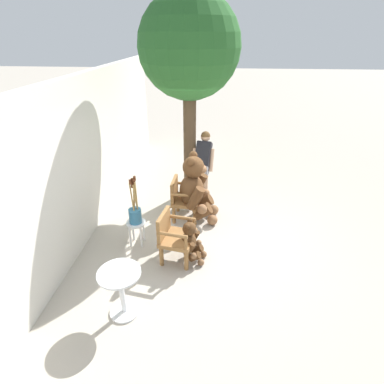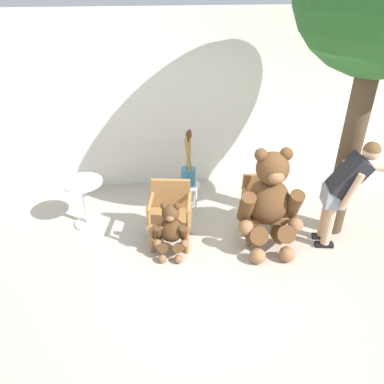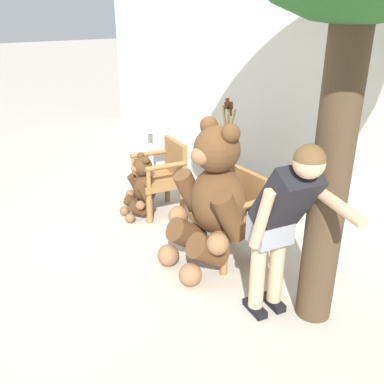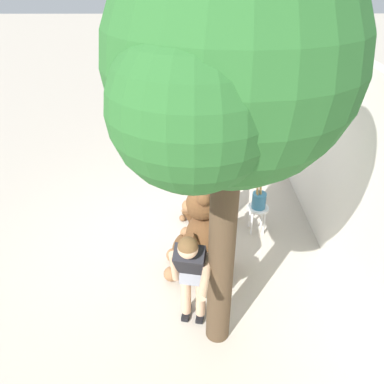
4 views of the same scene
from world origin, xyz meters
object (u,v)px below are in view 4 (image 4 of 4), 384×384
(wooden_chair_left, at_px, (212,196))
(wooden_chair_right, at_px, (217,246))
(person_visitor, at_px, (192,269))
(round_side_table, at_px, (236,164))
(teddy_bear_large, at_px, (198,233))
(brush_bucket, at_px, (259,196))
(white_stool, at_px, (258,213))
(teddy_bear_small, at_px, (195,200))
(patio_tree, at_px, (226,73))

(wooden_chair_left, height_order, wooden_chair_right, same)
(person_visitor, height_order, round_side_table, person_visitor)
(teddy_bear_large, relative_size, round_side_table, 1.95)
(brush_bucket, bearing_deg, wooden_chair_left, -114.76)
(person_visitor, height_order, white_stool, person_visitor)
(wooden_chair_right, relative_size, teddy_bear_small, 1.13)
(patio_tree, bearing_deg, white_stool, 158.68)
(white_stool, height_order, round_side_table, round_side_table)
(wooden_chair_right, distance_m, person_visitor, 1.08)
(wooden_chair_left, distance_m, patio_tree, 3.57)
(wooden_chair_right, height_order, round_side_table, wooden_chair_right)
(round_side_table, bearing_deg, white_stool, 7.30)
(round_side_table, distance_m, patio_tree, 4.51)
(wooden_chair_left, xyz_separation_m, person_visitor, (2.19, -0.35, 0.44))
(wooden_chair_left, relative_size, teddy_bear_small, 1.13)
(teddy_bear_large, bearing_deg, teddy_bear_small, -178.88)
(teddy_bear_small, xyz_separation_m, white_stool, (0.35, 1.00, -0.02))
(wooden_chair_right, distance_m, teddy_bear_large, 0.34)
(person_visitor, distance_m, patio_tree, 2.21)
(teddy_bear_small, bearing_deg, round_side_table, 145.28)
(wooden_chair_left, relative_size, person_visitor, 0.57)
(person_visitor, height_order, patio_tree, patio_tree)
(teddy_bear_large, distance_m, patio_tree, 2.67)
(teddy_bear_large, bearing_deg, wooden_chair_left, 168.54)
(teddy_bear_large, distance_m, round_side_table, 2.58)
(wooden_chair_right, xyz_separation_m, brush_bucket, (-0.94, 0.72, 0.21))
(wooden_chair_right, relative_size, teddy_bear_large, 0.61)
(teddy_bear_small, distance_m, brush_bucket, 1.10)
(white_stool, bearing_deg, teddy_bear_small, -109.08)
(patio_tree, bearing_deg, teddy_bear_large, -171.97)
(patio_tree, bearing_deg, brush_bucket, 158.74)
(teddy_bear_small, xyz_separation_m, patio_tree, (2.44, 0.19, 2.71))
(teddy_bear_large, bearing_deg, wooden_chair_right, 88.77)
(wooden_chair_left, bearing_deg, wooden_chair_right, 0.03)
(brush_bucket, bearing_deg, round_side_table, -172.82)
(wooden_chair_right, bearing_deg, white_stool, 142.50)
(teddy_bear_large, height_order, patio_tree, patio_tree)
(wooden_chair_left, xyz_separation_m, patio_tree, (2.42, -0.09, 2.63))
(teddy_bear_large, relative_size, patio_tree, 0.34)
(teddy_bear_small, relative_size, person_visitor, 0.51)
(round_side_table, height_order, patio_tree, patio_tree)
(wooden_chair_left, bearing_deg, patio_tree, -2.21)
(wooden_chair_left, distance_m, brush_bucket, 0.82)
(wooden_chair_left, bearing_deg, round_side_table, 155.98)
(teddy_bear_small, distance_m, patio_tree, 3.65)
(white_stool, xyz_separation_m, round_side_table, (-1.51, -0.19, 0.09))
(wooden_chair_right, height_order, patio_tree, patio_tree)
(person_visitor, bearing_deg, round_side_table, 165.49)
(round_side_table, bearing_deg, wooden_chair_left, -24.02)
(teddy_bear_large, relative_size, teddy_bear_small, 1.85)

